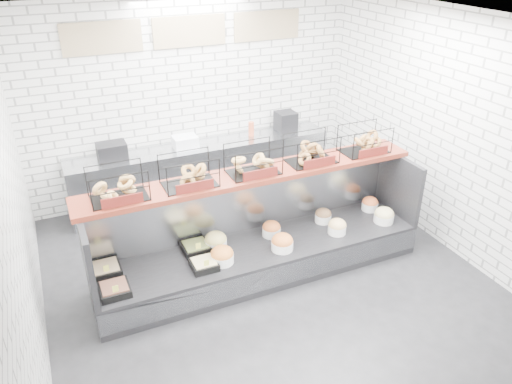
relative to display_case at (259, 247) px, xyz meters
name	(u,v)px	position (x,y,z in m)	size (l,w,h in m)	color
ground	(271,285)	(0.00, -0.34, -0.33)	(5.50, 5.50, 0.00)	black
room_shell	(250,104)	(0.00, 0.26, 1.73)	(5.02, 5.51, 3.01)	white
display_case	(259,247)	(0.00, 0.00, 0.00)	(4.00, 0.90, 1.20)	black
bagel_shelf	(253,163)	(-0.01, 0.17, 1.05)	(4.10, 0.50, 0.40)	#531A11
prep_counter	(203,170)	(0.00, 2.09, 0.14)	(4.00, 0.60, 1.20)	#93969B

